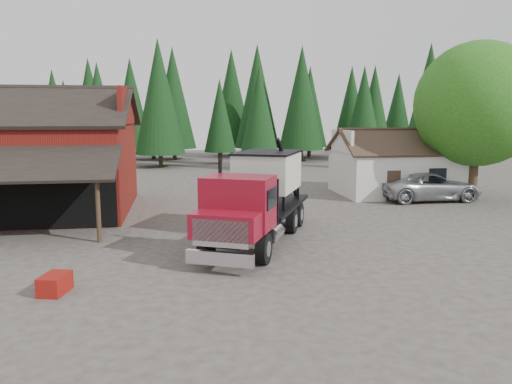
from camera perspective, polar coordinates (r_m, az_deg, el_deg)
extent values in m
plane|color=#413933|center=(20.80, -2.77, -6.58)|extent=(120.00, 120.00, 0.00)
cube|color=maroon|center=(31.40, -25.29, 2.45)|extent=(12.00, 10.00, 5.00)
cube|color=black|center=(28.87, -27.15, 8.81)|extent=(12.80, 5.53, 2.35)
cube|color=black|center=(33.66, -24.49, 8.85)|extent=(12.80, 5.53, 2.35)
cube|color=maroon|center=(30.10, -14.58, 9.45)|extent=(0.25, 7.00, 2.00)
cylinder|color=#382619|center=(22.71, -17.59, -2.05)|extent=(0.20, 0.20, 2.80)
cube|color=silver|center=(36.46, 15.70, 2.15)|extent=(8.00, 6.00, 3.00)
cube|color=#38281E|center=(34.92, 16.87, 5.53)|extent=(8.60, 3.42, 1.80)
cube|color=#38281E|center=(37.65, 14.89, 5.82)|extent=(8.60, 3.42, 1.80)
cube|color=silver|center=(34.81, 9.81, 5.77)|extent=(0.20, 4.20, 1.50)
cube|color=silver|center=(38.12, 21.35, 5.55)|extent=(0.20, 4.20, 1.50)
cube|color=#38281E|center=(33.17, 15.45, 0.66)|extent=(0.90, 0.06, 2.00)
cube|color=black|center=(34.44, 20.05, 1.74)|extent=(1.20, 0.06, 1.00)
cylinder|color=#382619|center=(35.73, 23.55, 1.78)|extent=(0.60, 0.60, 3.20)
sphere|color=#295814|center=(35.52, 24.01, 9.16)|extent=(8.00, 8.00, 8.00)
sphere|color=#295814|center=(35.57, 21.55, 7.36)|extent=(4.40, 4.40, 4.40)
sphere|color=#295814|center=(35.40, 26.00, 7.58)|extent=(4.80, 4.80, 4.80)
cylinder|color=#382619|center=(50.82, 0.38, 3.48)|extent=(0.44, 0.44, 1.60)
cone|color=black|center=(50.60, 0.39, 9.24)|extent=(3.96, 3.96, 9.00)
cylinder|color=#382619|center=(52.09, 18.80, 3.14)|extent=(0.44, 0.44, 1.60)
cone|color=black|center=(51.90, 19.13, 9.85)|extent=(4.84, 4.84, 11.00)
cylinder|color=#382619|center=(54.19, -10.83, 3.65)|extent=(0.44, 0.44, 1.60)
cone|color=black|center=(54.02, -11.03, 10.64)|extent=(5.28, 5.28, 12.00)
cylinder|color=black|center=(19.34, -5.66, -5.98)|extent=(0.84, 1.24, 1.19)
cylinder|color=black|center=(18.65, 0.88, -6.49)|extent=(0.84, 1.24, 1.19)
cylinder|color=black|center=(24.10, -1.16, -2.98)|extent=(0.84, 1.24, 1.19)
cylinder|color=black|center=(23.55, 4.13, -3.28)|extent=(0.84, 1.24, 1.19)
cylinder|color=black|center=(25.52, -0.17, -2.32)|extent=(0.84, 1.24, 1.19)
cylinder|color=black|center=(25.00, 4.83, -2.58)|extent=(0.84, 1.24, 1.19)
cube|color=black|center=(22.08, 0.34, -2.93)|extent=(4.94, 8.93, 0.43)
cube|color=silver|center=(17.44, -4.18, -7.60)|extent=(2.34, 1.21, 0.49)
cube|color=silver|center=(17.32, -4.09, -4.77)|extent=(1.91, 0.95, 0.97)
cube|color=maroon|center=(17.88, -3.39, -3.80)|extent=(2.79, 2.28, 0.92)
cube|color=maroon|center=(19.06, -2.03, -1.18)|extent=(3.12, 2.74, 1.99)
cube|color=black|center=(18.20, -2.86, -0.63)|extent=(2.10, 1.02, 0.97)
cylinder|color=black|center=(20.22, -4.10, 1.08)|extent=(0.20, 0.20, 1.94)
cube|color=black|center=(20.09, -1.09, -0.82)|extent=(2.46, 1.22, 1.73)
cube|color=black|center=(23.45, 1.33, -1.51)|extent=(5.10, 6.83, 0.17)
cube|color=beige|center=(23.22, 1.34, 2.37)|extent=(3.74, 4.27, 1.73)
cone|color=beige|center=(23.37, 1.33, -0.26)|extent=(3.14, 3.14, 0.75)
cube|color=black|center=(23.14, 1.35, 4.54)|extent=(3.88, 4.41, 0.09)
cylinder|color=black|center=(24.55, 3.69, 2.45)|extent=(1.67, 1.96, 3.29)
cube|color=maroon|center=(26.04, 1.37, 0.19)|extent=(0.95, 1.05, 0.49)
cylinder|color=silver|center=(19.66, 2.08, -4.73)|extent=(1.00, 1.23, 0.60)
imported|color=#B2B4BA|center=(34.30, 19.24, 0.61)|extent=(6.63, 3.08, 1.84)
cube|color=maroon|center=(17.01, -22.00, -9.71)|extent=(0.95, 1.24, 0.60)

